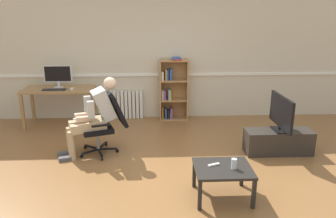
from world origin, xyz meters
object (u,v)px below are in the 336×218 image
tv_stand (278,142)px  drinking_glass (234,164)px  keyboard (54,90)px  person_seated (94,115)px  spare_remote (214,165)px  computer_mouse (72,89)px  coffee_table (223,171)px  computer_desk (59,93)px  bookshelf (172,90)px  imac_monitor (58,75)px  radiator (126,105)px  tv_screen (281,113)px  office_chair (106,121)px

tv_stand → drinking_glass: 1.70m
keyboard → drinking_glass: keyboard is taller
person_seated → drinking_glass: size_ratio=9.64×
spare_remote → drinking_glass: bearing=45.0°
tv_stand → spare_remote: bearing=-136.5°
computer_mouse → coffee_table: size_ratio=0.15×
spare_remote → keyboard: bearing=-156.1°
coffee_table → tv_stand: bearing=47.3°
keyboard → spare_remote: (2.61, -2.59, -0.35)m
computer_desk → bookshelf: bookshelf is taller
imac_monitor → bookshelf: size_ratio=0.41×
imac_monitor → spare_remote: 3.86m
radiator → tv_screen: (2.57, -1.91, 0.38)m
office_chair → coffee_table: size_ratio=1.42×
spare_remote → office_chair: bearing=-154.4°
computer_desk → keyboard: bearing=-108.2°
imac_monitor → tv_screen: imac_monitor is taller
computer_mouse → coffee_table: (2.38, -2.66, -0.42)m
person_seated → coffee_table: bearing=32.9°
imac_monitor → tv_stand: bearing=-22.5°
office_chair → tv_screen: (2.76, -0.18, 0.15)m
bookshelf → person_seated: size_ratio=1.06×
imac_monitor → drinking_glass: imac_monitor is taller
drinking_glass → keyboard: bearing=136.5°
computer_desk → person_seated: person_seated is taller
computer_mouse → tv_stand: bearing=-21.5°
tv_stand → computer_mouse: bearing=158.5°
person_seated → tv_stand: 2.97m
computer_mouse → tv_screen: bearing=-21.5°
computer_desk → computer_mouse: bearing=-22.6°
computer_desk → keyboard: (-0.05, -0.14, 0.11)m
drinking_glass → spare_remote: drinking_glass is taller
computer_mouse → coffee_table: 3.60m
tv_screen → spare_remote: (-1.27, -1.21, -0.27)m
imac_monitor → bookshelf: (2.24, 0.22, -0.39)m
imac_monitor → person_seated: person_seated is taller
keyboard → coffee_table: 3.81m
tv_screen → coffee_table: size_ratio=1.20×
keyboard → drinking_glass: (2.83, -2.69, -0.30)m
keyboard → tv_stand: (3.88, -1.38, -0.57)m
computer_mouse → spare_remote: bearing=-48.9°
computer_desk → drinking_glass: 3.97m
keyboard → office_chair: 1.66m
person_seated → tv_screen: 2.94m
computer_mouse → imac_monitor: bearing=146.8°
radiator → tv_screen: 3.23m
office_chair → coffee_table: bearing=28.8°
computer_desk → imac_monitor: (-0.01, 0.08, 0.36)m
computer_desk → tv_screen: bearing=-21.6°
tv_stand → coffee_table: 1.73m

